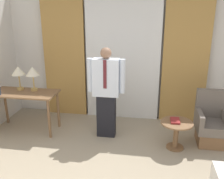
% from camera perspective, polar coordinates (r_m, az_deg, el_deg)
% --- Properties ---
extents(wall_back, '(10.00, 0.06, 2.70)m').
position_cam_1_polar(wall_back, '(5.23, 2.63, 8.04)').
color(wall_back, silver).
rests_on(wall_back, ground_plane).
extents(curtain_sheer_center, '(1.51, 0.06, 2.58)m').
position_cam_1_polar(curtain_sheer_center, '(5.11, 2.45, 7.13)').
color(curtain_sheer_center, white).
rests_on(curtain_sheer_center, ground_plane).
extents(curtain_drape_left, '(0.88, 0.06, 2.58)m').
position_cam_1_polar(curtain_drape_left, '(5.40, -10.83, 7.41)').
color(curtain_drape_left, '#B28442').
rests_on(curtain_drape_left, ground_plane).
extents(curtain_drape_right, '(0.88, 0.06, 2.58)m').
position_cam_1_polar(curtain_drape_right, '(5.12, 16.43, 6.42)').
color(curtain_drape_right, '#B28442').
rests_on(curtain_drape_right, ground_plane).
extents(desk, '(1.24, 0.57, 0.77)m').
position_cam_1_polar(desk, '(4.97, -19.36, -1.85)').
color(desk, brown).
rests_on(desk, ground_plane).
extents(table_lamp_left, '(0.25, 0.25, 0.46)m').
position_cam_1_polar(table_lamp_left, '(5.02, -20.61, 3.82)').
color(table_lamp_left, tan).
rests_on(table_lamp_left, desk).
extents(table_lamp_right, '(0.25, 0.25, 0.46)m').
position_cam_1_polar(table_lamp_right, '(4.89, -17.70, 3.75)').
color(table_lamp_right, tan).
rests_on(table_lamp_right, desk).
extents(person, '(0.67, 0.22, 1.64)m').
position_cam_1_polar(person, '(4.40, -1.34, -0.17)').
color(person, black).
rests_on(person, ground_plane).
extents(armchair, '(0.52, 0.57, 0.92)m').
position_cam_1_polar(armchair, '(4.71, 21.71, -7.50)').
color(armchair, brown).
rests_on(armchair, ground_plane).
extents(side_table, '(0.53, 0.53, 0.48)m').
position_cam_1_polar(side_table, '(4.34, 14.48, -9.03)').
color(side_table, brown).
rests_on(side_table, ground_plane).
extents(book, '(0.15, 0.23, 0.03)m').
position_cam_1_polar(book, '(4.29, 14.23, -6.91)').
color(book, maroon).
rests_on(book, side_table).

